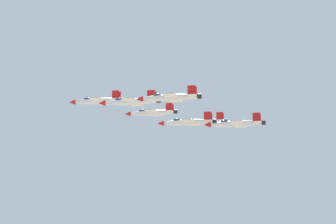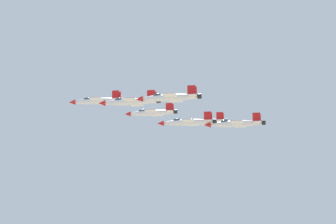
{
  "view_description": "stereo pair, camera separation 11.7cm",
  "coord_description": "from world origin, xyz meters",
  "px_view_note": "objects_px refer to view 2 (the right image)",
  "views": [
    {
      "loc": [
        118.5,
        159.55,
        74.62
      ],
      "look_at": [
        5.34,
        10.79,
        111.51
      ],
      "focal_mm": 66.82,
      "sensor_mm": 36.0,
      "label": 1
    },
    {
      "loc": [
        118.41,
        159.62,
        74.62
      ],
      "look_at": [
        5.34,
        10.79,
        111.51
      ],
      "focal_mm": 66.82,
      "sensor_mm": 36.0,
      "label": 2
    }
  ],
  "objects_px": {
    "jet_lead": "(98,101)",
    "jet_left_outer": "(170,97)",
    "jet_left_wingman": "(130,102)",
    "jet_right_outer": "(202,122)",
    "jet_right_wingman": "(152,113)",
    "jet_slot_rear": "(188,122)",
    "jet_trailing": "(236,123)"
  },
  "relations": [
    {
      "from": "jet_lead",
      "to": "jet_left_outer",
      "type": "distance_m",
      "value": 38.43
    },
    {
      "from": "jet_left_wingman",
      "to": "jet_right_outer",
      "type": "distance_m",
      "value": 39.67
    },
    {
      "from": "jet_right_wingman",
      "to": "jet_right_outer",
      "type": "bearing_deg",
      "value": -138.84
    },
    {
      "from": "jet_right_outer",
      "to": "jet_slot_rear",
      "type": "relative_size",
      "value": 1.03
    },
    {
      "from": "jet_right_wingman",
      "to": "jet_slot_rear",
      "type": "height_order",
      "value": "jet_right_wingman"
    },
    {
      "from": "jet_lead",
      "to": "jet_slot_rear",
      "type": "bearing_deg",
      "value": 179.4
    },
    {
      "from": "jet_left_wingman",
      "to": "jet_right_wingman",
      "type": "bearing_deg",
      "value": -90.45
    },
    {
      "from": "jet_lead",
      "to": "jet_trailing",
      "type": "distance_m",
      "value": 44.37
    },
    {
      "from": "jet_slot_rear",
      "to": "jet_left_wingman",
      "type": "bearing_deg",
      "value": 39.67
    },
    {
      "from": "jet_left_wingman",
      "to": "jet_left_outer",
      "type": "distance_m",
      "value": 19.13
    },
    {
      "from": "jet_left_wingman",
      "to": "jet_trailing",
      "type": "xyz_separation_m",
      "value": [
        -27.97,
        14.44,
        -5.49
      ]
    },
    {
      "from": "jet_lead",
      "to": "jet_slot_rear",
      "type": "distance_m",
      "value": 30.05
    },
    {
      "from": "jet_trailing",
      "to": "jet_right_wingman",
      "type": "bearing_deg",
      "value": -22.28
    },
    {
      "from": "jet_left_wingman",
      "to": "jet_slot_rear",
      "type": "relative_size",
      "value": 1.03
    },
    {
      "from": "jet_right_wingman",
      "to": "jet_trailing",
      "type": "relative_size",
      "value": 0.97
    },
    {
      "from": "jet_right_outer",
      "to": "jet_trailing",
      "type": "height_order",
      "value": "jet_right_outer"
    },
    {
      "from": "jet_left_outer",
      "to": "jet_slot_rear",
      "type": "distance_m",
      "value": 24.73
    },
    {
      "from": "jet_lead",
      "to": "jet_right_wingman",
      "type": "bearing_deg",
      "value": -140.24
    },
    {
      "from": "jet_right_wingman",
      "to": "jet_trailing",
      "type": "xyz_separation_m",
      "value": [
        -9.02,
        30.15,
        -6.95
      ]
    },
    {
      "from": "jet_left_wingman",
      "to": "jet_lead",
      "type": "bearing_deg",
      "value": -40.81
    },
    {
      "from": "jet_right_wingman",
      "to": "jet_slot_rear",
      "type": "distance_m",
      "value": 19.91
    },
    {
      "from": "jet_right_outer",
      "to": "jet_right_wingman",
      "type": "bearing_deg",
      "value": 40.95
    },
    {
      "from": "jet_lead",
      "to": "jet_left_outer",
      "type": "height_order",
      "value": "jet_lead"
    },
    {
      "from": "jet_left_outer",
      "to": "jet_right_outer",
      "type": "xyz_separation_m",
      "value": [
        -37.9,
        -31.44,
        2.15
      ]
    },
    {
      "from": "jet_lead",
      "to": "jet_right_outer",
      "type": "xyz_separation_m",
      "value": [
        -37.44,
        6.58,
        -3.51
      ]
    },
    {
      "from": "jet_left_outer",
      "to": "jet_slot_rear",
      "type": "relative_size",
      "value": 0.98
    },
    {
      "from": "jet_left_wingman",
      "to": "jet_slot_rear",
      "type": "xyz_separation_m",
      "value": [
        -18.72,
        3.29,
        -4.47
      ]
    },
    {
      "from": "jet_trailing",
      "to": "jet_lead",
      "type": "bearing_deg",
      "value": 0.75
    },
    {
      "from": "jet_lead",
      "to": "jet_left_wingman",
      "type": "height_order",
      "value": "jet_lead"
    },
    {
      "from": "jet_lead",
      "to": "jet_left_outer",
      "type": "bearing_deg",
      "value": 139.03
    },
    {
      "from": "jet_right_outer",
      "to": "jet_trailing",
      "type": "relative_size",
      "value": 1.01
    },
    {
      "from": "jet_lead",
      "to": "jet_slot_rear",
      "type": "xyz_separation_m",
      "value": [
        -18.49,
        22.29,
        -8.0
      ]
    }
  ]
}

